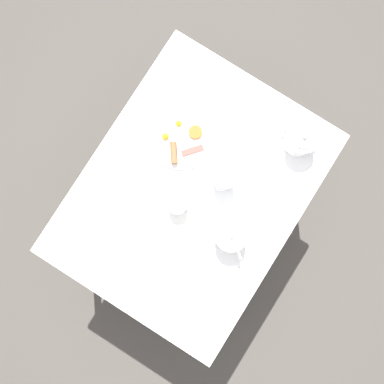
# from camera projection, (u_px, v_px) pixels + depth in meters

# --- Properties ---
(ground_plane) EXTENTS (8.00, 8.00, 0.00)m
(ground_plane) POSITION_uv_depth(u_px,v_px,m) (192.00, 202.00, 2.35)
(ground_plane) COLOR #4C4742
(table) EXTENTS (0.89, 1.15, 0.76)m
(table) POSITION_uv_depth(u_px,v_px,m) (192.00, 194.00, 1.67)
(table) COLOR white
(table) RESTS_ON ground_plane
(breakfast_plate) EXTENTS (0.26, 0.26, 0.04)m
(breakfast_plate) POSITION_uv_depth(u_px,v_px,m) (181.00, 140.00, 1.60)
(breakfast_plate) COLOR white
(breakfast_plate) RESTS_ON table
(teapot_near) EXTENTS (0.21, 0.13, 0.12)m
(teapot_near) POSITION_uv_depth(u_px,v_px,m) (301.00, 140.00, 1.56)
(teapot_near) COLOR white
(teapot_near) RESTS_ON table
(teapot_far) EXTENTS (0.19, 0.13, 0.12)m
(teapot_far) POSITION_uv_depth(u_px,v_px,m) (230.00, 236.00, 1.53)
(teapot_far) COLOR white
(teapot_far) RESTS_ON table
(teacup_with_saucer_left) EXTENTS (0.15, 0.15, 0.07)m
(teacup_with_saucer_left) POSITION_uv_depth(u_px,v_px,m) (178.00, 205.00, 1.56)
(teacup_with_saucer_left) COLOR white
(teacup_with_saucer_left) RESTS_ON table
(water_glass_tall) EXTENTS (0.08, 0.08, 0.12)m
(water_glass_tall) POSITION_uv_depth(u_px,v_px,m) (224.00, 180.00, 1.54)
(water_glass_tall) COLOR white
(water_glass_tall) RESTS_ON table
(napkin_folded) EXTENTS (0.20, 0.21, 0.01)m
(napkin_folded) POSITION_uv_depth(u_px,v_px,m) (113.00, 191.00, 1.59)
(napkin_folded) COLOR white
(napkin_folded) RESTS_ON table
(fork_by_plate) EXTENTS (0.17, 0.05, 0.00)m
(fork_by_plate) POSITION_uv_depth(u_px,v_px,m) (139.00, 254.00, 1.57)
(fork_by_plate) COLOR silver
(fork_by_plate) RESTS_ON table
(knife_by_plate) EXTENTS (0.18, 0.08, 0.00)m
(knife_by_plate) POSITION_uv_depth(u_px,v_px,m) (196.00, 80.00, 1.63)
(knife_by_plate) COLOR silver
(knife_by_plate) RESTS_ON table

